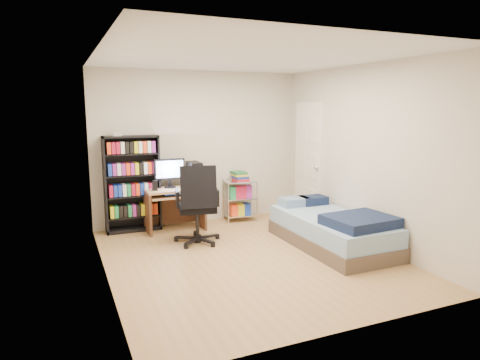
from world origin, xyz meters
name	(u,v)px	position (x,y,z in m)	size (l,w,h in m)	color
room	(249,161)	(0.00, 0.00, 1.25)	(3.58, 4.08, 2.58)	tan
media_shelf	(132,183)	(-1.15, 1.84, 0.76)	(0.84, 0.28, 1.55)	black
computer_desk	(179,191)	(-0.45, 1.66, 0.61)	(0.89, 0.52, 1.12)	tan
office_chair	(198,218)	(-0.42, 0.83, 0.36)	(0.80, 0.80, 1.14)	black
wire_cart	(240,189)	(0.63, 1.76, 0.55)	(0.56, 0.43, 0.84)	silver
bed	(332,230)	(1.25, -0.05, 0.24)	(0.97, 1.93, 0.55)	brown
door	(309,162)	(1.72, 1.35, 1.00)	(0.12, 0.80, 2.00)	white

